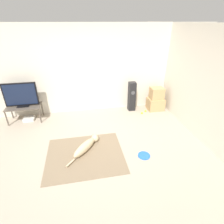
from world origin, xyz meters
TOP-DOWN VIEW (x-y plane):
  - ground_plane at (0.00, 0.00)m, footprint 12.00×12.00m
  - wall_back at (0.00, 2.10)m, footprint 8.00×0.06m
  - wall_right at (2.60, 0.00)m, footprint 0.06×8.00m
  - area_rug at (-0.19, -0.09)m, footprint 1.63×1.38m
  - dog at (-0.15, 0.09)m, footprint 0.74×0.86m
  - frisbee at (1.05, -0.36)m, footprint 0.26×0.26m
  - cardboard_box_lower at (2.18, 1.70)m, footprint 0.50×0.41m
  - cardboard_box_upper at (2.18, 1.72)m, footprint 0.40×0.33m
  - floor_speaker at (1.40, 1.83)m, footprint 0.21×0.22m
  - tv_stand at (-1.78, 1.74)m, footprint 0.92×0.49m
  - tv at (-1.78, 1.74)m, footprint 0.88×0.20m
  - tennis_ball_by_boxes at (1.81, 1.58)m, footprint 0.07×0.07m
  - tennis_ball_near_speaker at (1.65, 1.47)m, footprint 0.07×0.07m
  - game_console at (-1.72, 1.74)m, footprint 0.30×0.26m

SIDE VIEW (x-z plane):
  - ground_plane at x=0.00m, z-range 0.00..0.00m
  - area_rug at x=-0.19m, z-range 0.00..0.01m
  - frisbee at x=1.05m, z-range 0.00..0.03m
  - tennis_ball_by_boxes at x=1.81m, z-range 0.00..0.07m
  - tennis_ball_near_speaker at x=1.65m, z-range 0.00..0.07m
  - game_console at x=-1.72m, z-range 0.00..0.08m
  - dog at x=-0.15m, z-range 0.00..0.23m
  - cardboard_box_lower at x=2.18m, z-range 0.00..0.37m
  - tv_stand at x=-1.78m, z-range 0.17..0.63m
  - floor_speaker at x=1.40m, z-range 0.00..0.92m
  - cardboard_box_upper at x=2.18m, z-range 0.37..0.73m
  - tv at x=-1.78m, z-range 0.45..1.13m
  - wall_back at x=0.00m, z-range 0.00..2.55m
  - wall_right at x=2.60m, z-range 0.00..2.55m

